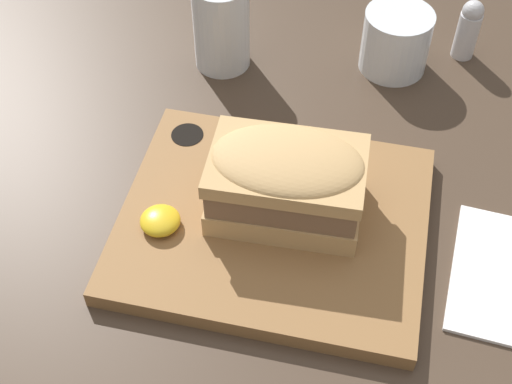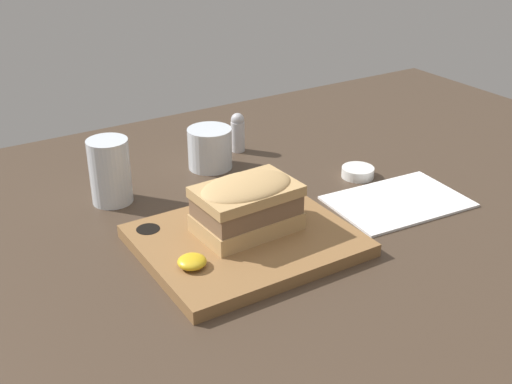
# 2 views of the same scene
# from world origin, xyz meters

# --- Properties ---
(dining_table) EXTENTS (1.77, 1.09, 0.02)m
(dining_table) POSITION_xyz_m (0.00, 0.00, 0.01)
(dining_table) COLOR #423326
(dining_table) RESTS_ON ground
(serving_board) EXTENTS (0.29, 0.24, 0.02)m
(serving_board) POSITION_xyz_m (0.01, -0.02, 0.03)
(serving_board) COLOR olive
(serving_board) RESTS_ON dining_table
(sandwich) EXTENTS (0.15, 0.10, 0.08)m
(sandwich) POSITION_xyz_m (0.02, -0.01, 0.08)
(sandwich) COLOR tan
(sandwich) RESTS_ON serving_board
(mustard_dollop) EXTENTS (0.04, 0.04, 0.02)m
(mustard_dollop) POSITION_xyz_m (-0.09, -0.05, 0.05)
(mustard_dollop) COLOR gold
(mustard_dollop) RESTS_ON serving_board
(water_glass) EXTENTS (0.07, 0.07, 0.11)m
(water_glass) POSITION_xyz_m (-0.10, 0.22, 0.07)
(water_glass) COLOR silver
(water_glass) RESTS_ON dining_table
(wine_glass) EXTENTS (0.08, 0.08, 0.07)m
(wine_glass) POSITION_xyz_m (0.10, 0.25, 0.05)
(wine_glass) COLOR silver
(wine_glass) RESTS_ON dining_table
(napkin) EXTENTS (0.22, 0.16, 0.00)m
(napkin) POSITION_xyz_m (0.29, -0.03, 0.02)
(napkin) COLOR white
(napkin) RESTS_ON dining_table
(salt_shaker) EXTENTS (0.03, 0.03, 0.08)m
(salt_shaker) POSITION_xyz_m (0.18, 0.29, 0.06)
(salt_shaker) COLOR silver
(salt_shaker) RESTS_ON dining_table
(condiment_dish) EXTENTS (0.06, 0.06, 0.02)m
(condiment_dish) POSITION_xyz_m (0.29, 0.08, 0.03)
(condiment_dish) COLOR white
(condiment_dish) RESTS_ON dining_table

